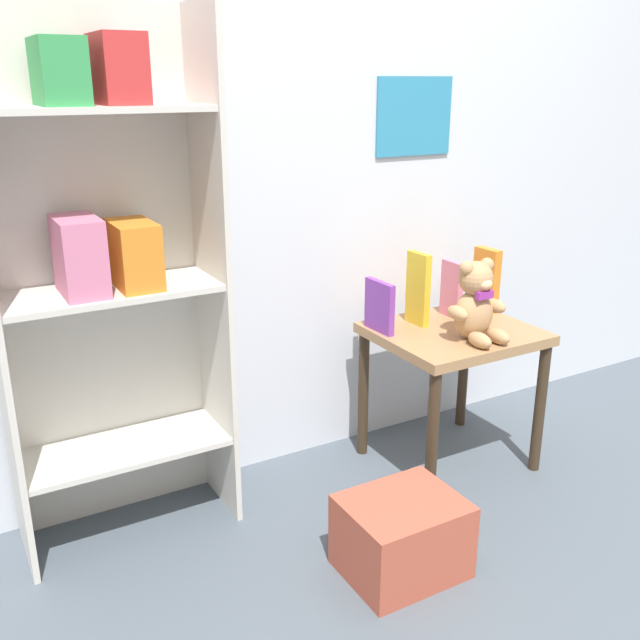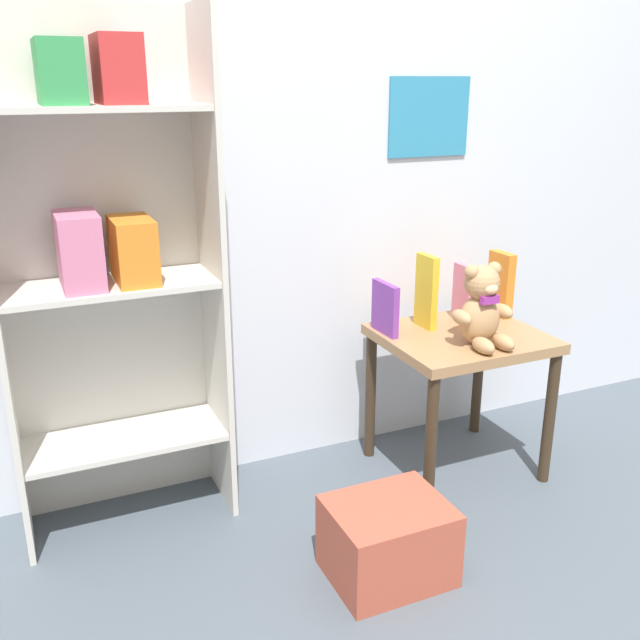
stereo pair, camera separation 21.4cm
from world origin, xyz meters
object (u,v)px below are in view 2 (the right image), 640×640
object	(u,v)px
teddy_bear	(482,308)
book_standing_yellow	(426,292)
book_standing_pink	(463,293)
bookshelf_side	(104,251)
storage_bin	(388,541)
book_standing_orange	(501,284)
display_table	(460,356)
book_standing_purple	(385,308)

from	to	relation	value
teddy_bear	book_standing_yellow	xyz separation A→B (m)	(-0.08, 0.22, 0.01)
book_standing_yellow	book_standing_pink	xyz separation A→B (m)	(0.16, 0.01, -0.03)
teddy_bear	bookshelf_side	bearing A→B (deg)	164.53
book_standing_yellow	storage_bin	distance (m)	0.89
book_standing_yellow	storage_bin	world-z (taller)	book_standing_yellow
book_standing_pink	teddy_bear	bearing A→B (deg)	-110.14
book_standing_pink	book_standing_orange	xyz separation A→B (m)	(0.16, -0.01, 0.02)
teddy_bear	display_table	bearing A→B (deg)	86.78
display_table	teddy_bear	size ratio (longest dim) A/B	1.98
book_standing_orange	storage_bin	size ratio (longest dim) A/B	0.72
display_table	book_standing_orange	bearing A→B (deg)	25.72
book_standing_pink	storage_bin	size ratio (longest dim) A/B	0.63
display_table	storage_bin	xyz separation A→B (m)	(-0.53, -0.44, -0.33)
display_table	teddy_bear	distance (m)	0.24
display_table	book_standing_pink	world-z (taller)	book_standing_pink
bookshelf_side	book_standing_yellow	xyz separation A→B (m)	(1.07, -0.09, -0.23)
book_standing_orange	teddy_bear	bearing A→B (deg)	-140.13
bookshelf_side	book_standing_purple	size ratio (longest dim) A/B	8.74
display_table	bookshelf_side	bearing A→B (deg)	169.81
book_standing_purple	storage_bin	size ratio (longest dim) A/B	0.54
book_standing_pink	book_standing_yellow	bearing A→B (deg)	-176.42
teddy_bear	storage_bin	world-z (taller)	teddy_bear
storage_bin	teddy_bear	bearing A→B (deg)	32.15
bookshelf_side	storage_bin	size ratio (longest dim) A/B	4.72
book_standing_pink	storage_bin	distance (m)	0.98
bookshelf_side	book_standing_orange	world-z (taller)	bookshelf_side
bookshelf_side	book_standing_pink	xyz separation A→B (m)	(1.24, -0.08, -0.26)
teddy_bear	book_standing_pink	distance (m)	0.25
book_standing_purple	bookshelf_side	bearing A→B (deg)	172.17
bookshelf_side	storage_bin	xyz separation A→B (m)	(0.63, -0.64, -0.78)
bookshelf_side	book_standing_orange	xyz separation A→B (m)	(1.40, -0.09, -0.24)
bookshelf_side	display_table	bearing A→B (deg)	-10.19
teddy_bear	book_standing_pink	xyz separation A→B (m)	(0.09, 0.23, -0.02)
book_standing_purple	book_standing_pink	size ratio (longest dim) A/B	0.86
book_standing_yellow	book_standing_pink	size ratio (longest dim) A/B	1.25
display_table	book_standing_yellow	world-z (taller)	book_standing_yellow
book_standing_orange	bookshelf_side	bearing A→B (deg)	173.92
book_standing_purple	display_table	bearing A→B (deg)	-27.92
book_standing_purple	storage_bin	distance (m)	0.80
bookshelf_side	book_standing_yellow	bearing A→B (deg)	-4.96
display_table	book_standing_yellow	size ratio (longest dim) A/B	2.07
book_standing_pink	storage_bin	world-z (taller)	book_standing_pink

